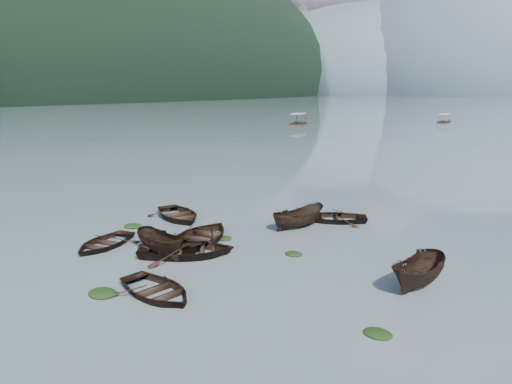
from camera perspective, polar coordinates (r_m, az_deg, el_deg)
The scene contains 21 objects.
ground_plane at distance 21.44m, azimuth -16.60°, elevation -11.37°, with size 2400.00×2400.00×0.00m, color slate.
haze_mtn_a at distance 953.63m, azimuth 13.58°, elevation 11.79°, with size 520.00×520.00×280.00m, color #475666.
haze_mtn_b at distance 916.29m, azimuth 25.85°, elevation 10.88°, with size 520.00×520.00×340.00m, color #475666.
rowboat_0 at distance 26.97m, azimuth -18.43°, elevation -6.47°, with size 2.88×4.03×0.84m, color black.
rowboat_1 at distance 24.53m, azimuth -8.65°, elevation -7.86°, with size 3.60×5.04×1.04m, color black.
rowboat_2 at distance 25.21m, azimuth -11.71°, elevation -7.41°, with size 1.41×3.76×1.45m, color black.
rowboat_3 at distance 26.59m, azimuth -6.81°, elevation -6.17°, with size 3.66×5.13×1.06m, color black.
rowboat_4 at distance 20.32m, azimuth -12.31°, elevation -12.49°, with size 2.98×4.18×0.86m, color black.
rowboat_5 at distance 22.00m, azimuth 19.62°, elevation -10.96°, with size 1.53×4.06×1.57m, color black.
rowboat_6 at distance 31.41m, azimuth -9.69°, elevation -3.30°, with size 3.39×4.75×0.98m, color black.
rowboat_7 at distance 30.86m, azimuth 9.58°, elevation -3.59°, with size 3.15×4.41×0.91m, color black.
rowboat_8 at distance 29.22m, azimuth 5.29°, elevation -4.39°, with size 1.50×4.00×1.54m, color black.
weed_clump_1 at distance 26.89m, azimuth -4.00°, elevation -5.89°, with size 0.97×0.77×0.21m, color black.
weed_clump_2 at distance 20.96m, azimuth -18.65°, elevation -12.08°, with size 1.29×1.03×0.28m, color black.
weed_clump_3 at distance 24.45m, azimuth 4.74°, elevation -7.83°, with size 0.97×0.82×0.22m, color black.
weed_clump_4 at distance 17.59m, azimuth 14.98°, elevation -16.85°, with size 1.05×0.83×0.22m, color black.
weed_clump_5 at distance 30.16m, azimuth -15.15°, elevation -4.25°, with size 1.19×0.96×0.25m, color black.
weed_clump_6 at distance 26.79m, azimuth -7.53°, elevation -6.04°, with size 1.02×0.85×0.21m, color black.
weed_clump_7 at distance 29.03m, azimuth 4.28°, elevation -4.49°, with size 1.20×0.96×0.26m, color black.
pontoon_left at distance 117.02m, azimuth 5.31°, elevation 8.41°, with size 2.86×6.86×2.63m, color black, non-canonical shape.
pontoon_centre at distance 133.54m, azimuth 22.42°, elevation 8.04°, with size 2.40×5.75×2.20m, color black, non-canonical shape.
Camera 1 is at (14.57, -13.21, 8.54)m, focal length 32.00 mm.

